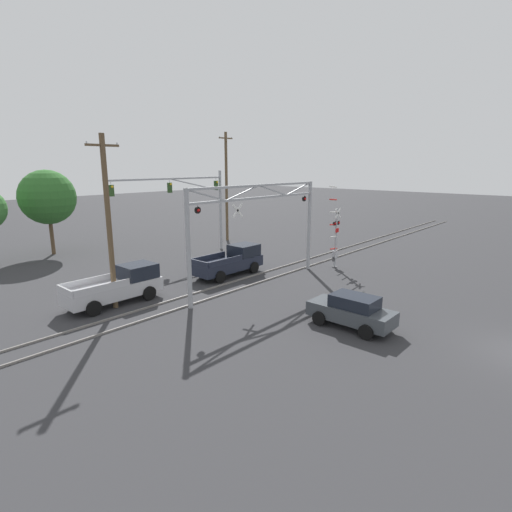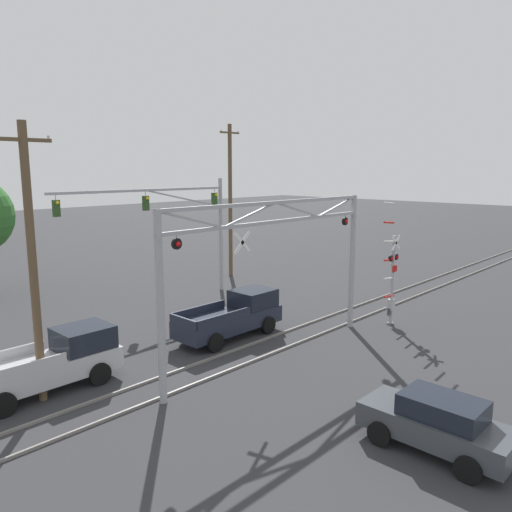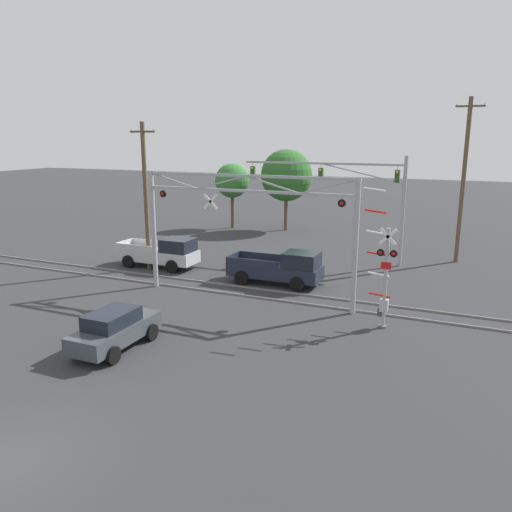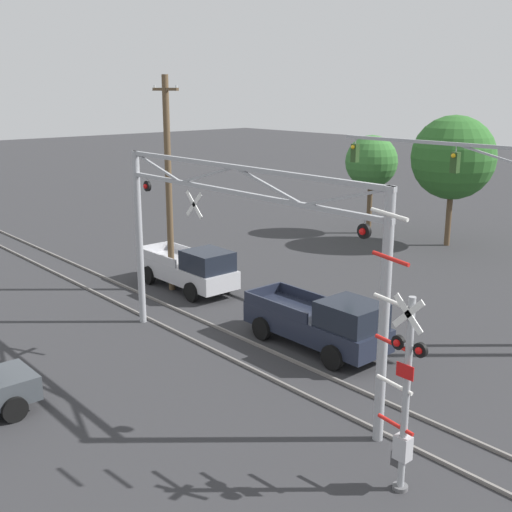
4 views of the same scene
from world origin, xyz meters
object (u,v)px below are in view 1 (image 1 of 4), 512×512
at_px(crossing_gantry, 258,219).
at_px(sedan_waiting, 352,311).
at_px(crossing_signal_mast, 335,238).
at_px(utility_pole_left, 109,222).
at_px(pickup_truck_following, 119,286).
at_px(background_tree_far_left_verge, 47,197).
at_px(pickup_truck_lead, 232,261).
at_px(utility_pole_right, 226,186).
at_px(traffic_signal_span, 196,197).

height_order(crossing_gantry, sedan_waiting, crossing_gantry).
distance_m(crossing_signal_mast, utility_pole_left, 16.57).
distance_m(pickup_truck_following, background_tree_far_left_verge, 16.77).
bearing_deg(utility_pole_left, sedan_waiting, -60.77).
relative_size(crossing_gantry, utility_pole_left, 1.25).
height_order(crossing_gantry, pickup_truck_lead, crossing_gantry).
height_order(crossing_signal_mast, utility_pole_right, utility_pole_right).
xyz_separation_m(sedan_waiting, utility_pole_left, (-6.24, 11.15, 3.97)).
bearing_deg(background_tree_far_left_verge, pickup_truck_lead, -70.87).
bearing_deg(crossing_signal_mast, sedan_waiting, -145.06).
relative_size(crossing_gantry, background_tree_far_left_verge, 1.59).
bearing_deg(crossing_signal_mast, traffic_signal_span, 107.25).
relative_size(sedan_waiting, utility_pole_right, 0.38).
bearing_deg(utility_pole_right, crossing_signal_mast, -100.30).
distance_m(utility_pole_left, utility_pole_right, 20.90).
distance_m(pickup_truck_following, utility_pole_left, 3.92).
distance_m(traffic_signal_span, utility_pole_right, 6.85).
bearing_deg(background_tree_far_left_verge, crossing_gantry, -75.79).
relative_size(crossing_signal_mast, traffic_signal_span, 0.56).
relative_size(crossing_gantry, pickup_truck_lead, 2.13).
bearing_deg(crossing_gantry, utility_pole_left, 159.31).
xyz_separation_m(crossing_signal_mast, background_tree_far_left_verge, (-12.35, 21.15, 2.70)).
xyz_separation_m(traffic_signal_span, utility_pole_left, (-12.10, -7.24, -0.22)).
relative_size(traffic_signal_span, sedan_waiting, 2.72).
bearing_deg(crossing_gantry, utility_pole_right, 52.82).
height_order(traffic_signal_span, utility_pole_left, utility_pole_left).
distance_m(crossing_signal_mast, background_tree_far_left_verge, 24.64).
distance_m(crossing_gantry, pickup_truck_lead, 4.71).
bearing_deg(background_tree_far_left_verge, utility_pole_left, -101.54).
xyz_separation_m(pickup_truck_following, background_tree_far_left_verge, (2.77, 16.05, 4.03)).
bearing_deg(utility_pole_left, utility_pole_right, 28.40).
xyz_separation_m(crossing_gantry, background_tree_far_left_verge, (-5.02, 19.83, 0.66)).
bearing_deg(sedan_waiting, crossing_signal_mast, 34.94).
distance_m(traffic_signal_span, sedan_waiting, 19.75).
bearing_deg(pickup_truck_lead, crossing_signal_mast, -34.50).
relative_size(traffic_signal_span, utility_pole_right, 1.04).
distance_m(traffic_signal_span, utility_pole_left, 14.10).
bearing_deg(crossing_signal_mast, utility_pole_left, 164.05).
xyz_separation_m(traffic_signal_span, background_tree_far_left_verge, (-8.70, 9.41, -0.01)).
bearing_deg(pickup_truck_following, pickup_truck_lead, -3.88).
bearing_deg(utility_pole_left, pickup_truck_following, 43.61).
height_order(pickup_truck_lead, sedan_waiting, pickup_truck_lead).
bearing_deg(traffic_signal_span, sedan_waiting, -107.70).
xyz_separation_m(pickup_truck_lead, sedan_waiting, (-2.93, -11.17, -0.15)).
distance_m(sedan_waiting, utility_pole_left, 13.37).
relative_size(utility_pole_left, background_tree_far_left_verge, 1.27).
bearing_deg(traffic_signal_span, utility_pole_left, -149.13).
distance_m(crossing_signal_mast, utility_pole_right, 15.04).
distance_m(pickup_truck_lead, background_tree_far_left_verge, 18.05).
height_order(traffic_signal_span, utility_pole_right, utility_pole_right).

